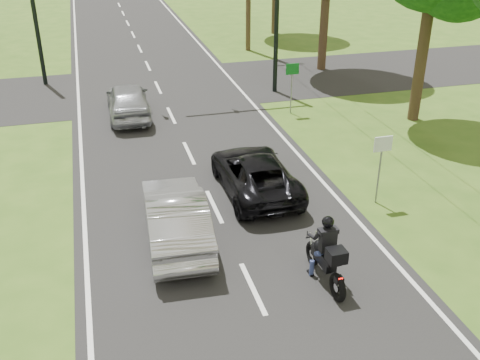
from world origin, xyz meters
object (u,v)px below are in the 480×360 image
at_px(traffic_signal, 236,2).
at_px(sign_green, 292,76).
at_px(dark_suv, 255,173).
at_px(sign_white, 382,154).
at_px(silver_sedan, 176,216).
at_px(motorcycle_rider, 327,258).
at_px(silver_suv, 128,100).

relative_size(traffic_signal, sign_green, 3.00).
distance_m(dark_suv, sign_white, 3.80).
distance_m(dark_suv, sign_green, 7.29).
bearing_deg(traffic_signal, silver_sedan, -112.22).
relative_size(motorcycle_rider, silver_suv, 0.49).
bearing_deg(dark_suv, traffic_signal, -101.80).
bearing_deg(sign_white, silver_sedan, -175.64).
bearing_deg(traffic_signal, motorcycle_rider, -96.52).
height_order(dark_suv, silver_suv, silver_suv).
height_order(dark_suv, sign_green, sign_green).
xyz_separation_m(silver_suv, sign_green, (6.58, -1.35, 0.88)).
bearing_deg(dark_suv, silver_sedan, 37.19).
xyz_separation_m(dark_suv, silver_sedan, (-2.78, -2.13, 0.11)).
height_order(motorcycle_rider, sign_white, sign_white).
bearing_deg(silver_suv, sign_white, 125.57).
relative_size(dark_suv, sign_green, 2.07).
relative_size(silver_suv, traffic_signal, 0.65).
distance_m(motorcycle_rider, sign_white, 4.46).
xyz_separation_m(sign_white, sign_green, (0.20, 8.00, 0.00)).
height_order(sign_white, sign_green, same).
height_order(silver_sedan, sign_green, sign_green).
height_order(motorcycle_rider, silver_sedan, motorcycle_rider).
bearing_deg(motorcycle_rider, dark_suv, 91.83).
relative_size(silver_sedan, silver_suv, 1.05).
xyz_separation_m(dark_suv, sign_white, (3.27, -1.67, 0.98)).
xyz_separation_m(silver_sedan, sign_white, (6.05, 0.46, 0.87)).
height_order(motorcycle_rider, sign_green, sign_green).
distance_m(silver_suv, sign_white, 11.36).
bearing_deg(sign_green, motorcycle_rider, -105.89).
bearing_deg(traffic_signal, sign_white, -82.95).
bearing_deg(silver_suv, silver_sedan, 93.20).
bearing_deg(sign_white, traffic_signal, 97.05).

